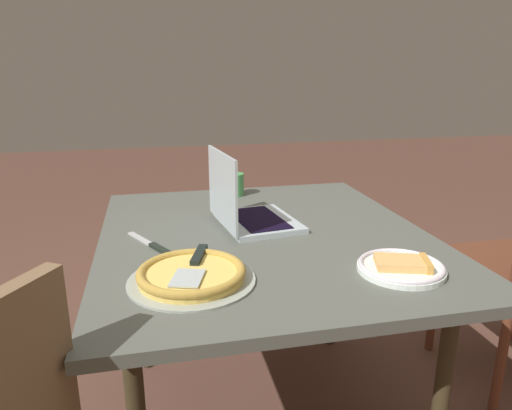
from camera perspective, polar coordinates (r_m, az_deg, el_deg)
dining_table at (r=1.51m, az=1.06°, el=-5.66°), size 1.15×1.02×0.70m
laptop at (r=1.54m, az=-1.27°, el=-0.65°), size 0.32×0.28×0.25m
pizza_plate at (r=1.27m, az=17.30°, el=-7.18°), size 0.22×0.22×0.04m
pizza_tray at (r=1.17m, az=-7.84°, el=-8.38°), size 0.31×0.31×0.04m
table_knife at (r=1.41m, az=-12.51°, el=-4.76°), size 0.22×0.13×0.01m
drink_cup at (r=1.91m, az=-2.57°, el=2.54°), size 0.07×0.07×0.09m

